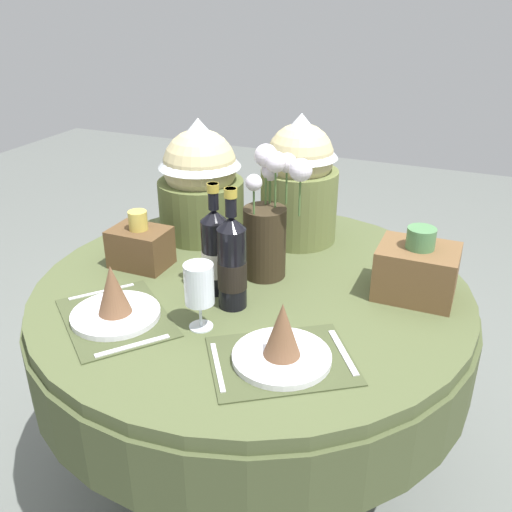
% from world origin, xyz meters
% --- Properties ---
extents(ground, '(8.00, 8.00, 0.00)m').
position_xyz_m(ground, '(0.00, 0.00, 0.00)').
color(ground, slate).
extents(dining_table, '(1.33, 1.33, 0.75)m').
position_xyz_m(dining_table, '(0.00, 0.00, 0.60)').
color(dining_table, '#4C5633').
rests_on(dining_table, ground).
extents(place_setting_left, '(0.43, 0.42, 0.16)m').
position_xyz_m(place_setting_left, '(-0.26, -0.32, 0.80)').
color(place_setting_left, '#41492B').
rests_on(place_setting_left, dining_table).
extents(place_setting_right, '(0.43, 0.41, 0.16)m').
position_xyz_m(place_setting_right, '(0.22, -0.33, 0.80)').
color(place_setting_right, '#41492B').
rests_on(place_setting_right, dining_table).
extents(flower_vase, '(0.21, 0.17, 0.40)m').
position_xyz_m(flower_vase, '(0.02, 0.08, 0.93)').
color(flower_vase, '#332819').
rests_on(flower_vase, dining_table).
extents(wine_bottle_left, '(0.08, 0.08, 0.33)m').
position_xyz_m(wine_bottle_left, '(-0.08, -0.08, 0.88)').
color(wine_bottle_left, black).
rests_on(wine_bottle_left, dining_table).
extents(wine_bottle_centre, '(0.08, 0.08, 0.35)m').
position_xyz_m(wine_bottle_centre, '(0.00, -0.13, 0.89)').
color(wine_bottle_centre, black).
rests_on(wine_bottle_centre, dining_table).
extents(wine_glass_left, '(0.08, 0.08, 0.18)m').
position_xyz_m(wine_glass_left, '(-0.03, -0.27, 0.88)').
color(wine_glass_left, silver).
rests_on(wine_glass_left, dining_table).
extents(gift_tub_back_left, '(0.30, 0.30, 0.42)m').
position_xyz_m(gift_tub_back_left, '(-0.32, 0.28, 0.97)').
color(gift_tub_back_left, '#566033').
rests_on(gift_tub_back_left, dining_table).
extents(gift_tub_back_centre, '(0.26, 0.26, 0.44)m').
position_xyz_m(gift_tub_back_centre, '(0.01, 0.38, 0.99)').
color(gift_tub_back_centre, olive).
rests_on(gift_tub_back_centre, dining_table).
extents(woven_basket_side_left, '(0.18, 0.13, 0.19)m').
position_xyz_m(woven_basket_side_left, '(-0.38, -0.02, 0.82)').
color(woven_basket_side_left, brown).
rests_on(woven_basket_side_left, dining_table).
extents(woven_basket_side_right, '(0.22, 0.18, 0.21)m').
position_xyz_m(woven_basket_side_right, '(0.46, 0.13, 0.83)').
color(woven_basket_side_right, brown).
rests_on(woven_basket_side_right, dining_table).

